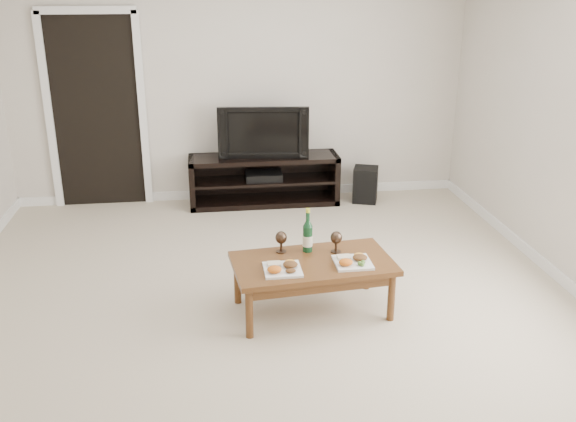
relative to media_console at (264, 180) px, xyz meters
The scene contains 13 objects.
floor 2.52m from the media_console, 95.27° to the right, with size 5.50×5.50×0.00m, color #BFB499.
back_wall 1.09m from the media_console, 129.93° to the left, with size 5.00×0.04×2.60m, color beige.
doorway 1.95m from the media_console, behind, with size 0.90×0.02×2.05m, color black.
media_console is the anchor object (origin of this frame).
television 0.56m from the media_console, behind, with size 0.98×0.13×0.56m, color black.
av_receiver 0.05m from the media_console, 109.42° to the right, with size 0.40×0.30×0.08m, color black.
subwoofer 1.15m from the media_console, ahead, with size 0.26×0.26×0.40m, color black.
coffee_table 2.51m from the media_console, 87.18° to the right, with size 1.19×0.65×0.42m, color #583918.
plate_left 2.65m from the media_console, 92.65° to the right, with size 0.27×0.27×0.07m, color white.
plate_right 2.63m from the media_console, 81.04° to the right, with size 0.27×0.27×0.07m, color white.
wine_bottle 2.34m from the media_console, 87.20° to the right, with size 0.07×0.07×0.35m, color #0F371C.
goblet_left 2.32m from the media_console, 92.25° to the right, with size 0.09×0.09×0.17m, color #38291E, non-canonical shape.
goblet_right 2.40m from the media_console, 82.12° to the right, with size 0.09×0.09×0.17m, color #38291E, non-canonical shape.
Camera 1 is at (-0.41, -4.31, 2.44)m, focal length 40.00 mm.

